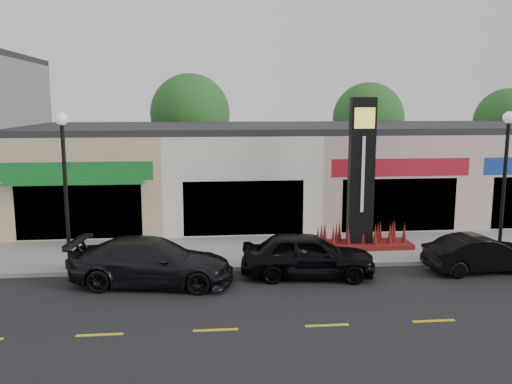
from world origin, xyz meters
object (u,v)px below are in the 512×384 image
car_black_sedan (308,255)px  lamp_west_near (65,175)px  car_black_conv (481,254)px  lamp_east_near (505,169)px  pylon_sign (361,196)px  car_dark_sedan (153,262)px

car_black_sedan → lamp_west_near: bearing=87.6°
car_black_conv → lamp_east_near: bearing=-50.6°
car_black_sedan → car_black_conv: 6.24m
pylon_sign → car_dark_sedan: (-7.96, -3.31, -1.50)m
lamp_east_near → car_black_conv: (-1.48, -1.40, -2.82)m
lamp_east_near → lamp_west_near: bearing=180.0°
lamp_west_near → car_black_conv: bearing=-5.5°
pylon_sign → car_black_sedan: bearing=-131.8°
lamp_west_near → car_black_sedan: (8.28, -1.34, -2.70)m
pylon_sign → car_black_sedan: size_ratio=1.31×
pylon_sign → car_black_sedan: (-2.72, -3.04, -1.50)m
pylon_sign → car_black_conv: (3.52, -3.09, -1.62)m
lamp_west_near → pylon_sign: 11.19m
car_dark_sedan → car_black_conv: 11.48m
lamp_east_near → car_black_sedan: (-7.72, -1.34, -2.70)m
lamp_west_near → lamp_east_near: size_ratio=1.00×
lamp_east_near → car_black_sedan: size_ratio=1.20×
car_dark_sedan → car_black_conv: car_dark_sedan is taller
lamp_west_near → car_black_conv: (14.52, -1.40, -2.82)m
car_dark_sedan → car_black_conv: bearing=-79.9°
lamp_west_near → pylon_sign: pylon_sign is taller
lamp_east_near → car_black_conv: lamp_east_near is taller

